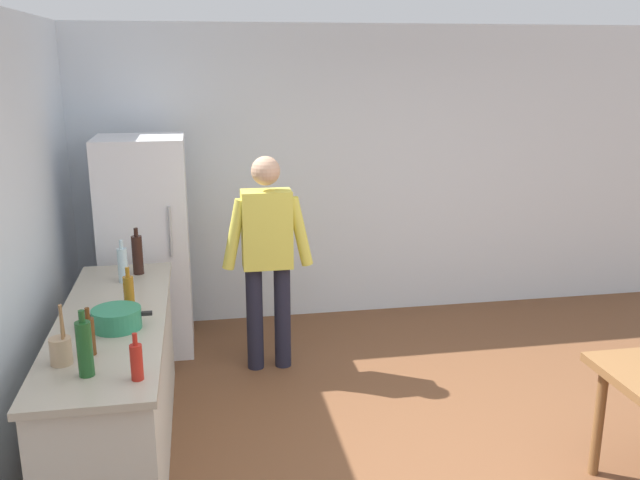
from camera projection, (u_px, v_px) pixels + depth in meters
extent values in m
cube|color=silver|center=(354.00, 174.00, 6.40)|extent=(6.40, 0.12, 2.70)
cube|color=beige|center=(117.00, 389.00, 4.20)|extent=(0.60, 2.12, 0.86)
cube|color=#B2A893|center=(111.00, 321.00, 4.09)|extent=(0.64, 2.20, 0.04)
cube|color=white|center=(146.00, 246.00, 5.62)|extent=(0.70, 0.64, 1.80)
cylinder|color=#B2B2B7|center=(170.00, 232.00, 5.28)|extent=(0.02, 0.02, 0.40)
cylinder|color=#1E1E2D|center=(255.00, 318.00, 5.37)|extent=(0.13, 0.13, 0.84)
cylinder|color=#1E1E2D|center=(282.00, 316.00, 5.40)|extent=(0.13, 0.13, 0.84)
cube|color=#D8CC4C|center=(267.00, 229.00, 5.20)|extent=(0.38, 0.22, 0.60)
sphere|color=tan|center=(266.00, 171.00, 5.08)|extent=(0.22, 0.22, 0.22)
cylinder|color=#D8CC4C|center=(234.00, 234.00, 5.12)|extent=(0.20, 0.09, 0.55)
cylinder|color=#D8CC4C|center=(300.00, 232.00, 5.21)|extent=(0.20, 0.09, 0.55)
cylinder|color=brown|center=(599.00, 421.00, 3.99)|extent=(0.06, 0.06, 0.70)
cylinder|color=#2D845B|center=(117.00, 319.00, 3.91)|extent=(0.28, 0.28, 0.12)
cube|color=black|center=(85.00, 317.00, 3.88)|extent=(0.06, 0.03, 0.02)
cube|color=black|center=(147.00, 313.00, 3.93)|extent=(0.06, 0.03, 0.02)
cylinder|color=tan|center=(61.00, 351.00, 3.45)|extent=(0.11, 0.11, 0.14)
cylinder|color=olive|center=(62.00, 325.00, 3.43)|extent=(0.02, 0.05, 0.22)
cylinder|color=olive|center=(62.00, 326.00, 3.41)|extent=(0.02, 0.04, 0.22)
cylinder|color=black|center=(138.00, 255.00, 4.88)|extent=(0.08, 0.08, 0.28)
cylinder|color=black|center=(136.00, 232.00, 4.83)|extent=(0.03, 0.03, 0.06)
cylinder|color=#B22319|center=(137.00, 362.00, 3.28)|extent=(0.06, 0.06, 0.18)
cylinder|color=#B22319|center=(135.00, 339.00, 3.25)|extent=(0.02, 0.02, 0.06)
cylinder|color=#5B3314|center=(89.00, 337.00, 3.56)|extent=(0.06, 0.06, 0.20)
cylinder|color=#5B3314|center=(87.00, 313.00, 3.52)|extent=(0.02, 0.02, 0.06)
cylinder|color=silver|center=(123.00, 265.00, 4.70)|extent=(0.07, 0.07, 0.24)
cylinder|color=silver|center=(121.00, 244.00, 4.66)|extent=(0.03, 0.03, 0.06)
cylinder|color=#1E5123|center=(85.00, 349.00, 3.31)|extent=(0.08, 0.08, 0.28)
cylinder|color=#1E5123|center=(82.00, 316.00, 3.27)|extent=(0.03, 0.03, 0.06)
cylinder|color=#996619|center=(129.00, 294.00, 4.17)|extent=(0.06, 0.06, 0.22)
cylinder|color=#996619|center=(127.00, 272.00, 4.13)|extent=(0.03, 0.03, 0.06)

